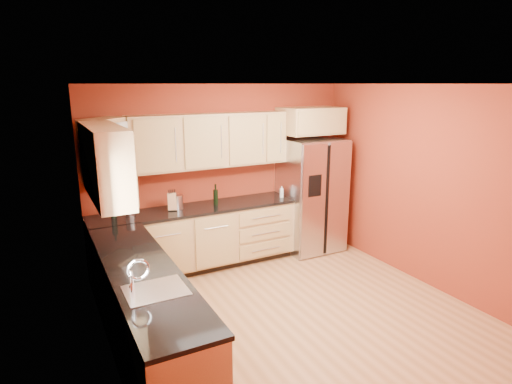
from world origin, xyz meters
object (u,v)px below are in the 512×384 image
(refrigerator, at_px, (311,195))
(knife_block, at_px, (172,201))
(wine_bottle_a, at_px, (113,206))
(canister_left, at_px, (130,209))
(soap_dispenser, at_px, (282,192))

(refrigerator, distance_m, knife_block, 2.22)
(refrigerator, height_order, wine_bottle_a, refrigerator)
(refrigerator, bearing_deg, knife_block, 176.93)
(canister_left, distance_m, knife_block, 0.57)
(wine_bottle_a, height_order, soap_dispenser, wine_bottle_a)
(refrigerator, xyz_separation_m, wine_bottle_a, (-2.99, 0.12, 0.19))
(knife_block, bearing_deg, canister_left, -163.71)
(wine_bottle_a, distance_m, soap_dispenser, 2.45)
(canister_left, bearing_deg, wine_bottle_a, 179.58)
(wine_bottle_a, relative_size, soap_dispenser, 1.84)
(canister_left, xyz_separation_m, soap_dispenser, (2.23, -0.13, -0.01))
(refrigerator, bearing_deg, soap_dispenser, -178.77)
(canister_left, distance_m, wine_bottle_a, 0.22)
(soap_dispenser, bearing_deg, wine_bottle_a, 176.91)
(wine_bottle_a, bearing_deg, knife_block, -0.09)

